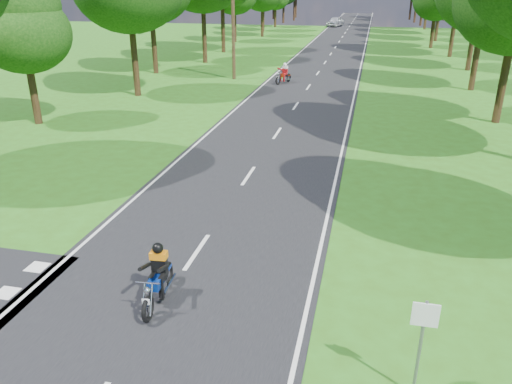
# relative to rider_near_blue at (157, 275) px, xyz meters

# --- Properties ---
(ground) EXTENTS (160.00, 160.00, 0.00)m
(ground) POSITION_rel_rider_near_blue_xyz_m (0.10, 0.39, -0.74)
(ground) COLOR #2D5B15
(ground) RESTS_ON ground
(main_road) EXTENTS (7.00, 140.00, 0.02)m
(main_road) POSITION_rel_rider_near_blue_xyz_m (0.10, 50.39, -0.73)
(main_road) COLOR black
(main_road) RESTS_ON ground
(road_markings) EXTENTS (7.40, 140.00, 0.01)m
(road_markings) POSITION_rel_rider_near_blue_xyz_m (-0.04, 48.52, -0.71)
(road_markings) COLOR silver
(road_markings) RESTS_ON main_road
(telegraph_pole) EXTENTS (1.20, 0.26, 8.00)m
(telegraph_pole) POSITION_rel_rider_near_blue_xyz_m (-5.90, 28.39, 3.33)
(telegraph_pole) COLOR #382616
(telegraph_pole) RESTS_ON ground
(road_sign) EXTENTS (0.45, 0.07, 2.00)m
(road_sign) POSITION_rel_rider_near_blue_xyz_m (5.60, -1.62, 0.61)
(road_sign) COLOR slate
(road_sign) RESTS_ON ground
(rider_near_blue) EXTENTS (0.71, 1.76, 1.43)m
(rider_near_blue) POSITION_rel_rider_near_blue_xyz_m (0.00, 0.00, 0.00)
(rider_near_blue) COLOR navy
(rider_near_blue) RESTS_ON main_road
(rider_far_red) EXTENTS (1.18, 1.85, 1.46)m
(rider_far_red) POSITION_rel_rider_near_blue_xyz_m (-1.90, 27.43, 0.01)
(rider_far_red) COLOR maroon
(rider_far_red) RESTS_ON main_road
(distant_car) EXTENTS (3.04, 4.86, 1.54)m
(distant_car) POSITION_rel_rider_near_blue_xyz_m (-2.29, 79.47, 0.05)
(distant_car) COLOR silver
(distant_car) RESTS_ON main_road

